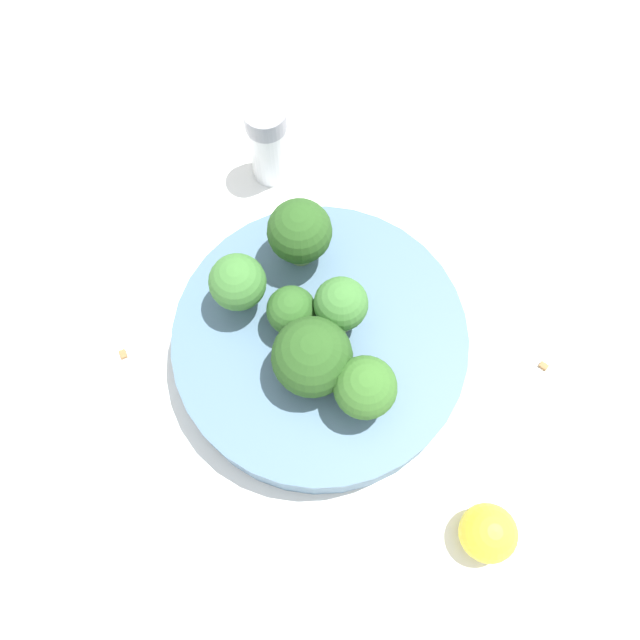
# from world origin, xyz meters

# --- Properties ---
(ground_plane) EXTENTS (3.00, 3.00, 0.00)m
(ground_plane) POSITION_xyz_m (0.00, 0.00, 0.00)
(ground_plane) COLOR white
(bowl) EXTENTS (0.23, 0.23, 0.04)m
(bowl) POSITION_xyz_m (0.00, 0.00, 0.02)
(bowl) COLOR slate
(bowl) RESTS_ON ground_plane
(broccoli_floret_0) EXTENTS (0.05, 0.05, 0.06)m
(broccoli_floret_0) POSITION_xyz_m (-0.06, -0.04, 0.08)
(broccoli_floret_0) COLOR #7A9E5B
(broccoli_floret_0) RESTS_ON bowl
(broccoli_floret_1) EXTENTS (0.04, 0.04, 0.06)m
(broccoli_floret_1) POSITION_xyz_m (0.00, -0.07, 0.08)
(broccoli_floret_1) COLOR #8EB770
(broccoli_floret_1) RESTS_ON bowl
(broccoli_floret_2) EXTENTS (0.06, 0.06, 0.06)m
(broccoli_floret_2) POSITION_xyz_m (0.03, 0.01, 0.07)
(broccoli_floret_2) COLOR #84AD66
(broccoli_floret_2) RESTS_ON bowl
(broccoli_floret_3) EXTENTS (0.04, 0.04, 0.05)m
(broccoli_floret_3) POSITION_xyz_m (0.03, 0.05, 0.07)
(broccoli_floret_3) COLOR #8EB770
(broccoli_floret_3) RESTS_ON bowl
(broccoli_floret_4) EXTENTS (0.04, 0.04, 0.04)m
(broccoli_floret_4) POSITION_xyz_m (-0.00, -0.02, 0.07)
(broccoli_floret_4) COLOR #7A9E5B
(broccoli_floret_4) RESTS_ON bowl
(broccoli_floret_5) EXTENTS (0.04, 0.04, 0.06)m
(broccoli_floret_5) POSITION_xyz_m (-0.02, 0.01, 0.08)
(broccoli_floret_5) COLOR #7A9E5B
(broccoli_floret_5) RESTS_ON bowl
(pepper_shaker) EXTENTS (0.04, 0.04, 0.08)m
(pepper_shaker) POSITION_xyz_m (-0.14, -0.12, 0.04)
(pepper_shaker) COLOR silver
(pepper_shaker) RESTS_ON ground_plane
(lemon_wedge) EXTENTS (0.04, 0.04, 0.04)m
(lemon_wedge) POSITION_xyz_m (0.08, 0.17, 0.02)
(lemon_wedge) COLOR yellow
(lemon_wedge) RESTS_ON ground_plane
(almond_crumb_0) EXTENTS (0.01, 0.01, 0.01)m
(almond_crumb_0) POSITION_xyz_m (-0.07, 0.17, 0.00)
(almond_crumb_0) COLOR olive
(almond_crumb_0) RESTS_ON ground_plane
(almond_crumb_1) EXTENTS (0.01, 0.01, 0.01)m
(almond_crumb_1) POSITION_xyz_m (0.07, -0.15, 0.00)
(almond_crumb_1) COLOR olive
(almond_crumb_1) RESTS_ON ground_plane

